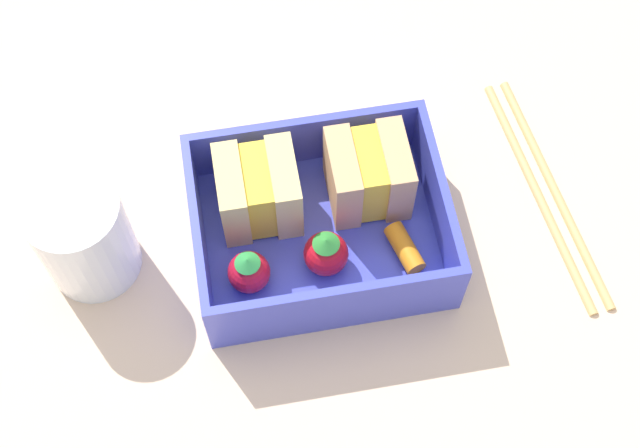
% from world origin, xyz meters
% --- Properties ---
extents(ground_plane, '(1.20, 1.20, 0.02)m').
position_xyz_m(ground_plane, '(0.00, 0.00, -0.01)').
color(ground_plane, beige).
extents(bento_tray, '(0.18, 0.14, 0.01)m').
position_xyz_m(bento_tray, '(0.00, 0.00, 0.01)').
color(bento_tray, '#3F49C6').
rests_on(bento_tray, ground_plane).
extents(bento_rim, '(0.18, 0.14, 0.05)m').
position_xyz_m(bento_rim, '(0.00, 0.00, 0.04)').
color(bento_rim, '#3F49C6').
rests_on(bento_rim, bento_tray).
extents(sandwich_left, '(0.06, 0.05, 0.06)m').
position_xyz_m(sandwich_left, '(-0.04, 0.03, 0.04)').
color(sandwich_left, '#E3C67B').
rests_on(sandwich_left, bento_tray).
extents(sandwich_center_left, '(0.06, 0.05, 0.06)m').
position_xyz_m(sandwich_center_left, '(0.04, 0.03, 0.04)').
color(sandwich_center_left, tan).
rests_on(sandwich_center_left, bento_tray).
extents(strawberry_left, '(0.03, 0.03, 0.04)m').
position_xyz_m(strawberry_left, '(-0.05, -0.03, 0.03)').
color(strawberry_left, red).
rests_on(strawberry_left, bento_tray).
extents(strawberry_far_left, '(0.03, 0.03, 0.04)m').
position_xyz_m(strawberry_far_left, '(-0.00, -0.02, 0.03)').
color(strawberry_far_left, red).
rests_on(strawberry_far_left, bento_tray).
extents(carrot_stick_far_left, '(0.02, 0.04, 0.01)m').
position_xyz_m(carrot_stick_far_left, '(0.06, -0.03, 0.02)').
color(carrot_stick_far_left, orange).
rests_on(carrot_stick_far_left, bento_tray).
extents(chopstick_pair, '(0.04, 0.20, 0.01)m').
position_xyz_m(chopstick_pair, '(0.17, 0.01, 0.00)').
color(chopstick_pair, tan).
rests_on(chopstick_pair, ground_plane).
extents(drinking_glass, '(0.07, 0.07, 0.08)m').
position_xyz_m(drinking_glass, '(-0.16, 0.01, 0.04)').
color(drinking_glass, white).
rests_on(drinking_glass, ground_plane).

